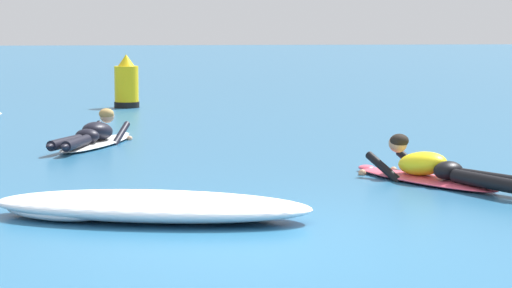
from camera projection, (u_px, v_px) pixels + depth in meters
name	position (u px, v px, depth m)	size (l,w,h in m)	color
ground_plane	(196.00, 121.00, 17.69)	(120.00, 120.00, 0.00)	#235B84
surfer_near	(433.00, 171.00, 10.85)	(1.53, 2.42, 0.54)	#E54C66
surfer_far	(94.00, 136.00, 14.13)	(1.24, 2.49, 0.54)	white
whitewater_back	(152.00, 207.00, 8.88)	(3.00, 1.66, 0.24)	white
channel_marker_buoy	(127.00, 86.00, 20.53)	(0.51, 0.51, 1.08)	yellow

